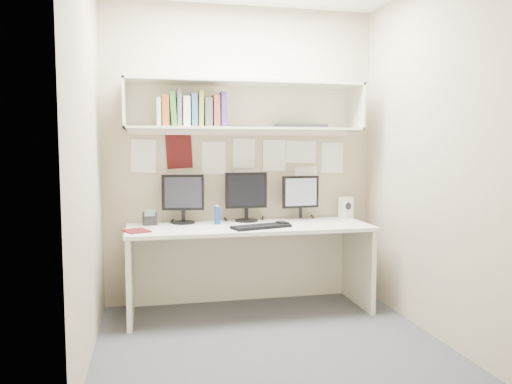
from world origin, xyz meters
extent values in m
cube|color=#414146|center=(0.00, 0.00, 0.00)|extent=(2.40, 2.00, 0.01)
cube|color=tan|center=(0.00, 1.00, 1.30)|extent=(2.40, 0.02, 2.60)
cube|color=tan|center=(0.00, -1.00, 1.30)|extent=(2.40, 0.02, 2.60)
cube|color=tan|center=(-1.20, 0.00, 1.30)|extent=(0.02, 2.00, 2.60)
cube|color=tan|center=(1.20, 0.00, 1.30)|extent=(0.02, 2.00, 2.60)
cube|color=silver|center=(0.00, 0.64, 0.71)|extent=(2.00, 0.70, 0.03)
cube|color=silver|center=(0.00, 0.97, 0.35)|extent=(1.96, 0.02, 0.70)
cube|color=silver|center=(0.00, 0.81, 1.53)|extent=(2.00, 0.38, 0.02)
cube|color=silver|center=(0.00, 0.81, 1.91)|extent=(2.00, 0.38, 0.02)
cube|color=silver|center=(0.00, 0.99, 1.72)|extent=(2.00, 0.02, 0.40)
cube|color=silver|center=(-0.99, 0.81, 1.72)|extent=(0.02, 0.38, 0.40)
cube|color=silver|center=(0.99, 0.81, 1.72)|extent=(0.02, 0.38, 0.40)
cylinder|color=black|center=(-0.53, 0.86, 0.74)|extent=(0.20, 0.20, 0.01)
cylinder|color=black|center=(-0.53, 0.86, 0.79)|extent=(0.03, 0.03, 0.10)
cube|color=black|center=(-0.53, 0.87, 0.99)|extent=(0.36, 0.10, 0.30)
cube|color=black|center=(-0.53, 0.85, 0.99)|extent=(0.31, 0.06, 0.26)
cylinder|color=black|center=(0.01, 0.86, 0.74)|extent=(0.20, 0.20, 0.01)
cylinder|color=black|center=(0.01, 0.86, 0.79)|extent=(0.03, 0.03, 0.10)
cube|color=black|center=(0.01, 0.87, 1.00)|extent=(0.37, 0.04, 0.31)
cube|color=black|center=(0.01, 0.85, 1.00)|extent=(0.32, 0.01, 0.27)
cylinder|color=#A5A5AA|center=(0.51, 0.86, 0.74)|extent=(0.18, 0.18, 0.01)
cylinder|color=black|center=(0.51, 0.86, 0.79)|extent=(0.03, 0.03, 0.09)
cube|color=black|center=(0.51, 0.87, 0.98)|extent=(0.34, 0.06, 0.28)
cube|color=#B8B8BD|center=(0.51, 0.85, 0.98)|extent=(0.29, 0.03, 0.24)
cube|color=black|center=(0.06, 0.48, 0.74)|extent=(0.50, 0.29, 0.02)
cube|color=black|center=(0.26, 0.55, 0.75)|extent=(0.10, 0.13, 0.03)
cube|color=silver|center=(0.94, 0.86, 0.83)|extent=(0.12, 0.12, 0.19)
cylinder|color=black|center=(0.94, 0.81, 0.85)|extent=(0.07, 0.03, 0.07)
cylinder|color=navy|center=(-0.25, 0.75, 0.80)|extent=(0.05, 0.05, 0.15)
cylinder|color=white|center=(-0.25, 0.75, 0.88)|extent=(0.03, 0.03, 0.02)
cube|color=#590F15|center=(-0.91, 0.52, 0.74)|extent=(0.23, 0.25, 0.01)
cube|color=black|center=(-0.81, 0.83, 0.78)|extent=(0.12, 0.10, 0.10)
cube|color=#4C6659|center=(-0.81, 0.78, 0.84)|extent=(0.08, 0.02, 0.06)
cube|color=beige|center=(-0.72, 0.77, 1.65)|extent=(0.03, 0.18, 0.23)
cube|color=#95451B|center=(-0.67, 0.77, 1.67)|extent=(0.05, 0.18, 0.25)
cube|color=#326E24|center=(-0.61, 0.77, 1.68)|extent=(0.04, 0.18, 0.27)
cube|color=#56565B|center=(-0.56, 0.77, 1.69)|extent=(0.03, 0.18, 0.30)
cube|color=silver|center=(-0.50, 0.77, 1.66)|extent=(0.06, 0.18, 0.24)
cube|color=#32537D|center=(-0.44, 0.77, 1.67)|extent=(0.05, 0.18, 0.27)
cube|color=olive|center=(-0.38, 0.77, 1.69)|extent=(0.04, 0.18, 0.29)
cube|color=#404143|center=(-0.32, 0.77, 1.66)|extent=(0.06, 0.18, 0.23)
cube|color=brown|center=(-0.26, 0.77, 1.67)|extent=(0.05, 0.18, 0.26)
cube|color=#3E2B73|center=(-0.20, 0.77, 1.68)|extent=(0.04, 0.18, 0.28)
cube|color=black|center=(0.49, 0.82, 1.56)|extent=(0.48, 0.27, 0.03)
camera|label=1|loc=(-0.81, -3.36, 1.37)|focal=35.00mm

